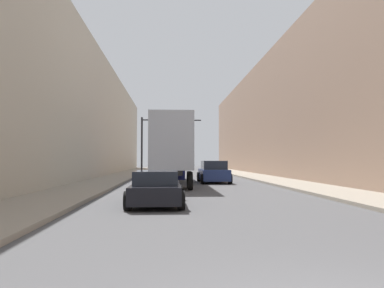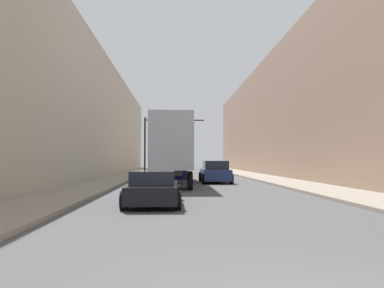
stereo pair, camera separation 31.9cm
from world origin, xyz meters
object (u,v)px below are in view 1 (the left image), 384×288
Objects in this scene: semi_truck at (171,149)px; traffic_signal_gantry at (156,135)px; suv_car at (213,172)px; sedan_car at (156,188)px.

traffic_signal_gantry is at bearing 95.83° from semi_truck.
semi_truck is 2.96× the size of suv_car.
suv_car is 0.70× the size of traffic_signal_gantry.
semi_truck is 3.10× the size of sedan_car.
suv_car is at bearing -71.69° from traffic_signal_gantry.
traffic_signal_gantry is (-4.69, 14.16, 3.67)m from suv_car.
sedan_car is (-0.58, -12.11, -1.81)m from semi_truck.
suv_car is at bearing 19.64° from semi_truck.
sedan_car is at bearing -105.65° from suv_car.
semi_truck reaches higher than sedan_car.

